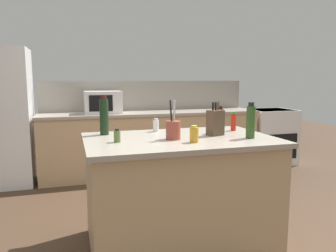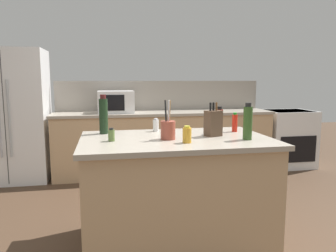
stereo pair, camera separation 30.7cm
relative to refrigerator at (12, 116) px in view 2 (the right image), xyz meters
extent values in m
plane|color=#473323|center=(1.86, -2.25, -0.92)|extent=(14.00, 14.00, 0.00)
cube|color=tan|center=(2.16, -0.05, -0.47)|extent=(3.24, 0.62, 0.90)
cube|color=#9E9384|center=(2.16, -0.05, 0.00)|extent=(3.28, 0.66, 0.04)
cube|color=gray|center=(2.16, 0.27, 0.25)|extent=(3.24, 0.03, 0.46)
cube|color=tan|center=(1.86, -2.25, -0.47)|extent=(1.52, 0.94, 0.90)
cube|color=#9E9384|center=(1.86, -2.25, 0.00)|extent=(1.58, 1.00, 0.04)
cube|color=white|center=(0.00, 0.00, 0.00)|extent=(0.96, 0.72, 1.84)
cube|color=#2D2D2D|center=(0.00, -0.36, 0.00)|extent=(0.01, 0.00, 1.74)
cylinder|color=#ADB2B7|center=(0.06, -0.38, 0.00)|extent=(0.02, 0.02, 1.01)
cube|color=white|center=(4.22, -0.05, -0.46)|extent=(0.76, 0.64, 0.92)
cube|color=black|center=(4.22, -0.37, -0.57)|extent=(0.61, 0.01, 0.41)
cube|color=black|center=(4.22, -0.05, -0.01)|extent=(0.68, 0.58, 0.02)
cube|color=white|center=(1.44, -0.05, 0.18)|extent=(0.52, 0.38, 0.32)
cube|color=black|center=(1.39, -0.24, 0.18)|extent=(0.32, 0.01, 0.22)
cube|color=#4C3828|center=(2.19, -2.23, 0.13)|extent=(0.16, 0.14, 0.22)
cylinder|color=black|center=(2.16, -2.24, 0.28)|extent=(0.02, 0.02, 0.07)
cylinder|color=black|center=(2.19, -2.23, 0.28)|extent=(0.02, 0.02, 0.07)
cylinder|color=brown|center=(2.22, -2.22, 0.28)|extent=(0.02, 0.02, 0.07)
cylinder|color=brown|center=(1.78, -2.31, 0.10)|extent=(0.12, 0.12, 0.15)
cylinder|color=olive|center=(1.79, -2.30, 0.25)|extent=(0.01, 0.05, 0.18)
cylinder|color=black|center=(1.76, -2.31, 0.25)|extent=(0.01, 0.05, 0.18)
cylinder|color=#B2B2B7|center=(1.78, -2.33, 0.25)|extent=(0.01, 0.03, 0.18)
cylinder|color=silver|center=(1.75, -1.88, 0.08)|extent=(0.05, 0.05, 0.11)
cylinder|color=#B2B2B7|center=(1.75, -1.88, 0.14)|extent=(0.04, 0.04, 0.02)
cylinder|color=black|center=(1.27, -1.92, 0.18)|extent=(0.08, 0.08, 0.31)
cylinder|color=#4C1919|center=(1.27, -1.92, 0.35)|extent=(0.05, 0.05, 0.04)
cylinder|color=maroon|center=(2.28, -2.13, 0.13)|extent=(0.07, 0.07, 0.22)
cylinder|color=black|center=(2.28, -2.13, 0.26)|extent=(0.04, 0.04, 0.03)
cylinder|color=gold|center=(1.90, -2.48, 0.08)|extent=(0.07, 0.07, 0.12)
cylinder|color=gold|center=(1.90, -2.48, 0.15)|extent=(0.04, 0.04, 0.02)
cylinder|color=red|center=(2.47, -2.04, 0.10)|extent=(0.05, 0.05, 0.16)
cylinder|color=green|center=(2.47, -2.04, 0.19)|extent=(0.03, 0.03, 0.02)
cylinder|color=#2D4C1E|center=(2.41, -2.44, 0.16)|extent=(0.07, 0.07, 0.27)
cylinder|color=black|center=(2.41, -2.44, 0.30)|extent=(0.05, 0.05, 0.03)
cylinder|color=#567038|center=(1.33, -2.30, 0.07)|extent=(0.05, 0.05, 0.09)
cylinder|color=black|center=(1.33, -2.30, 0.12)|extent=(0.03, 0.03, 0.02)
camera|label=1|loc=(0.98, -4.81, 0.51)|focal=35.00mm
camera|label=2|loc=(1.28, -4.89, 0.51)|focal=35.00mm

